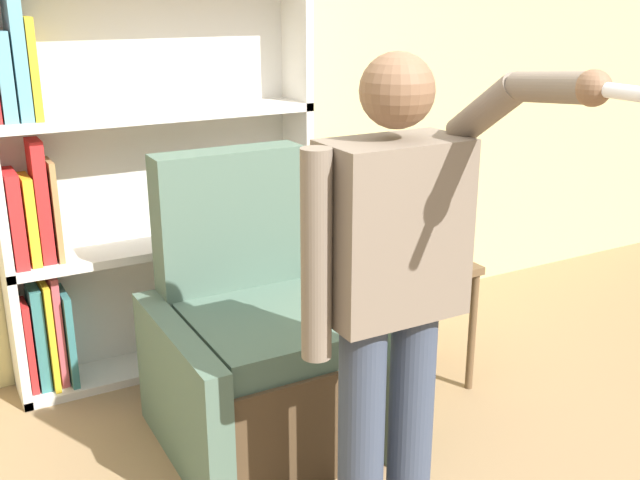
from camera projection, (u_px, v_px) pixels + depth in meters
name	position (u px, v px, depth m)	size (l,w,h in m)	color
wall_back	(163.00, 79.00, 3.57)	(8.00, 0.11, 2.80)	#DBCC84
bookcase	(131.00, 188.00, 3.48)	(1.48, 0.28, 1.89)	silver
armchair	(260.00, 352.00, 3.12)	(0.84, 0.86, 1.17)	#4C3823
person_standing	(393.00, 287.00, 2.28)	(0.58, 0.78, 1.64)	#384256
side_table	(411.00, 281.00, 3.49)	(0.48, 0.48, 0.62)	brown
table_lamp	(414.00, 205.00, 3.37)	(0.23, 0.23, 0.37)	#4C4233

